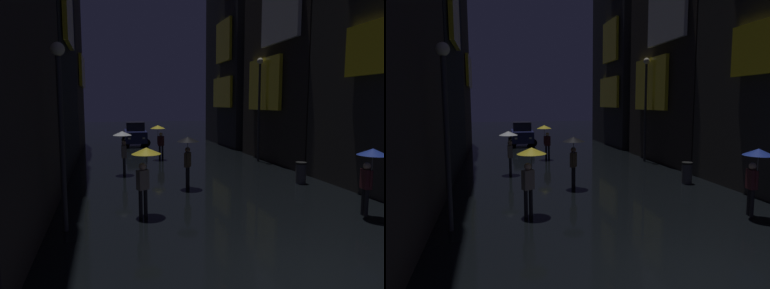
{
  "view_description": "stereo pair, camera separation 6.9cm",
  "coord_description": "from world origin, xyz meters",
  "views": [
    {
      "loc": [
        -3.91,
        -5.5,
        3.46
      ],
      "look_at": [
        0.0,
        9.63,
        1.57
      ],
      "focal_mm": 32.0,
      "sensor_mm": 36.0,
      "label": 1
    },
    {
      "loc": [
        -3.84,
        -5.52,
        3.46
      ],
      "look_at": [
        0.0,
        9.63,
        1.57
      ],
      "focal_mm": 32.0,
      "sensor_mm": 36.0,
      "label": 2
    }
  ],
  "objects": [
    {
      "name": "ground_plane",
      "position": [
        0.0,
        0.0,
        0.0
      ],
      "size": [
        120.0,
        120.0,
        0.0
      ],
      "primitive_type": "plane",
      "color": "black"
    },
    {
      "name": "building_left_far",
      "position": [
        -7.49,
        21.61,
        9.23
      ],
      "size": [
        4.25,
        7.24,
        18.46
      ],
      "color": "#2D2826",
      "rests_on": "ground"
    },
    {
      "name": "building_right_mid",
      "position": [
        7.47,
        12.83,
        7.63
      ],
      "size": [
        4.25,
        7.68,
        15.25
      ],
      "color": "#2D2826",
      "rests_on": "ground"
    },
    {
      "name": "building_right_far",
      "position": [
        7.48,
        21.85,
        7.99
      ],
      "size": [
        4.25,
        7.72,
        16.0
      ],
      "color": "#232328",
      "rests_on": "ground"
    },
    {
      "name": "pedestrian_far_right_blue",
      "position": [
        3.84,
        2.97,
        1.67
      ],
      "size": [
        0.9,
        0.9,
        2.12
      ],
      "color": "black",
      "rests_on": "ground"
    },
    {
      "name": "pedestrian_foreground_right_yellow",
      "position": [
        -2.72,
        4.8,
        1.67
      ],
      "size": [
        0.9,
        0.9,
        2.12
      ],
      "color": "black",
      "rests_on": "ground"
    },
    {
      "name": "pedestrian_near_crossing_black",
      "position": [
        -0.64,
        7.87,
        1.67
      ],
      "size": [
        0.9,
        0.9,
        2.12
      ],
      "color": "black",
      "rests_on": "ground"
    },
    {
      "name": "pedestrian_midstreet_centre_yellow",
      "position": [
        -0.65,
        15.24,
        1.67
      ],
      "size": [
        0.9,
        0.9,
        2.12
      ],
      "color": "black",
      "rests_on": "ground"
    },
    {
      "name": "pedestrian_foreground_left_clear",
      "position": [
        -3.05,
        11.18,
        1.67
      ],
      "size": [
        0.9,
        0.9,
        2.12
      ],
      "color": "#2D2D38",
      "rests_on": "ground"
    },
    {
      "name": "car_distant",
      "position": [
        -1.41,
        22.99,
        0.93
      ],
      "size": [
        2.37,
        4.21,
        1.92
      ],
      "color": "navy",
      "rests_on": "ground"
    },
    {
      "name": "streetlamp_left_near",
      "position": [
        -5.0,
        4.06,
        3.18
      ],
      "size": [
        0.36,
        0.36,
        5.02
      ],
      "color": "#2D2D33",
      "rests_on": "ground"
    },
    {
      "name": "streetlamp_right_far",
      "position": [
        5.0,
        13.14,
        3.75
      ],
      "size": [
        0.36,
        0.36,
        6.08
      ],
      "color": "#2D2D33",
      "rests_on": "ground"
    },
    {
      "name": "trash_bin",
      "position": [
        4.3,
        7.41,
        0.47
      ],
      "size": [
        0.46,
        0.46,
        0.93
      ],
      "color": "#3F3F47",
      "rests_on": "ground"
    }
  ]
}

